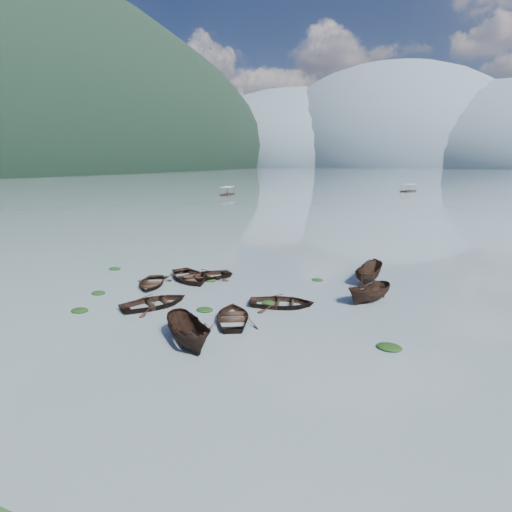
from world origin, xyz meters
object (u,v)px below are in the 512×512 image
at_px(pontoon_left, 227,195).
at_px(rowboat_0, 151,286).
at_px(rowboat_3, 233,320).
at_px(pontoon_centre, 408,192).

bearing_deg(pontoon_left, rowboat_0, -74.55).
xyz_separation_m(rowboat_3, pontoon_centre, (5.94, 120.36, 0.00)).
bearing_deg(rowboat_0, rowboat_3, -47.55).
height_order(rowboat_0, rowboat_3, rowboat_3).
relative_size(rowboat_0, pontoon_centre, 0.66).
distance_m(rowboat_0, rowboat_3, 9.65).
xyz_separation_m(pontoon_left, pontoon_centre, (48.02, 35.87, 0.00)).
distance_m(rowboat_0, pontoon_centre, 117.44).
bearing_deg(rowboat_3, pontoon_centre, -118.59).
bearing_deg(pontoon_centre, rowboat_3, -65.81).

